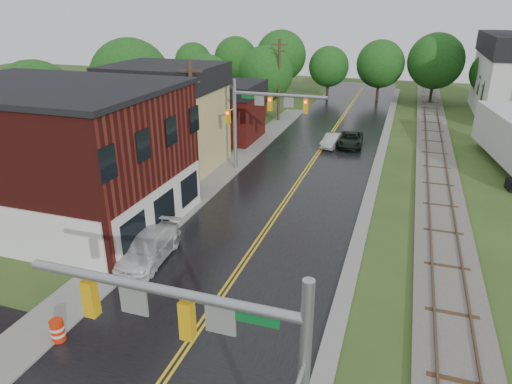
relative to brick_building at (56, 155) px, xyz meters
The scene contains 19 objects.
main_road 19.95m from the brick_building, 50.23° to the left, with size 10.00×90.00×0.02m, color black.
curb_right 27.15m from the brick_building, 48.20° to the left, with size 0.80×70.00×0.12m, color gray.
sidewalk_left 12.52m from the brick_building, 57.86° to the left, with size 2.40×50.00×0.12m, color gray.
brick_building is the anchor object (origin of this frame).
yellow_house 11.14m from the brick_building, 82.32° to the left, with size 8.00×7.00×6.40m, color tan.
darkred_building 20.25m from the brick_building, 82.92° to the left, with size 7.00×6.00×4.40m, color #3F0F0C.
railroad 30.36m from the brick_building, 41.66° to the left, with size 3.20×80.00×0.30m.
traffic_signal_near 20.60m from the brick_building, 39.17° to the right, with size 7.34×0.30×7.20m.
traffic_signal_far 15.03m from the brick_building, 53.08° to the left, with size 7.34×0.43×7.20m.
utility_pole_b 9.03m from the brick_building, 50.93° to the left, with size 1.80×0.28×9.00m.
utility_pole_c 29.56m from the brick_building, 78.91° to the left, with size 1.80×0.28×9.00m.
tree_left_a 10.14m from the brick_building, 136.87° to the left, with size 6.80×6.80×8.67m.
tree_left_b 17.80m from the brick_building, 107.61° to the left, with size 7.60×7.60×9.69m.
tree_left_c 24.94m from the brick_building, 93.14° to the left, with size 6.00×6.00×7.65m.
tree_left_e 31.12m from the brick_building, 83.29° to the left, with size 6.40×6.40×8.16m.
suv_dark 26.27m from the brick_building, 54.99° to the left, with size 2.15×4.67×1.30m, color black.
sedan_silver 24.78m from the brick_building, 57.20° to the left, with size 1.28×3.66×1.21m, color #A4A4A8.
pickup_white 8.91m from the brick_building, 20.87° to the right, with size 2.04×5.01×1.45m, color silver.
construction_barrel 12.66m from the brick_building, 51.87° to the right, with size 0.54×0.54×0.96m, color red.
Camera 1 is at (7.08, -5.92, 12.46)m, focal length 32.00 mm.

